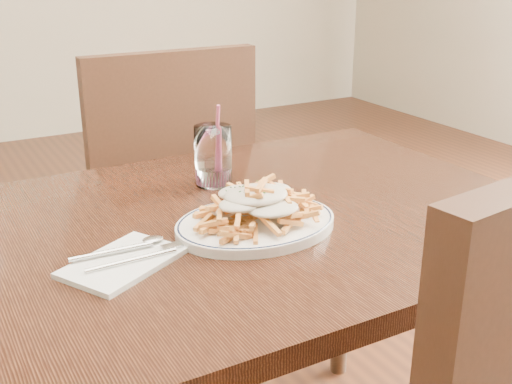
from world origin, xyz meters
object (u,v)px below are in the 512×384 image
chair_far (163,198)px  fries_plate (256,224)px  table (226,257)px  water_glass (213,159)px  loaded_fries (256,201)px

chair_far → fries_plate: chair_far is taller
table → fries_plate: fries_plate is taller
fries_plate → water_glass: water_glass is taller
table → water_glass: size_ratio=7.08×
chair_far → table: bearing=-100.4°
water_glass → loaded_fries: bearing=-98.6°
table → fries_plate: bearing=-69.6°
table → chair_far: size_ratio=1.22×
table → chair_far: (0.12, 0.63, -0.12)m
chair_far → loaded_fries: 0.75m
table → chair_far: bearing=79.6°
loaded_fries → water_glass: (0.04, 0.25, 0.00)m
chair_far → fries_plate: size_ratio=2.81×
loaded_fries → water_glass: 0.25m
water_glass → fries_plate: bearing=-98.6°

